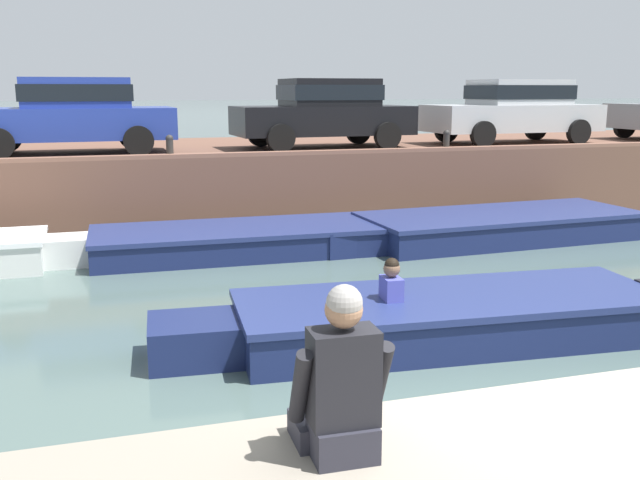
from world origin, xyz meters
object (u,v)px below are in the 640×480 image
object	(u,v)px
mooring_bollard_east	(446,139)
bottle_drink	(371,431)
car_centre_black	(325,110)
boat_moored_central_navy	(253,239)
car_left_inner_blue	(72,112)
boat_moored_east_navy	(488,227)
motorboat_passing	(431,318)
person_seated_left	(341,389)
mooring_bollard_mid	(170,145)
car_right_inner_silver	(515,109)

from	to	relation	value
mooring_bollard_east	bottle_drink	world-z (taller)	mooring_bollard_east
car_centre_black	mooring_bollard_east	world-z (taller)	car_centre_black
boat_moored_central_navy	car_left_inner_blue	bearing A→B (deg)	132.49
boat_moored_east_navy	motorboat_passing	xyz separation A→B (m)	(-3.54, -4.87, 0.00)
motorboat_passing	mooring_bollard_east	size ratio (longest dim) A/B	13.76
boat_moored_central_navy	person_seated_left	bearing A→B (deg)	-98.42
motorboat_passing	mooring_bollard_mid	xyz separation A→B (m)	(-2.30, 6.99, 1.54)
car_centre_black	mooring_bollard_mid	xyz separation A→B (m)	(-3.61, -1.44, -0.61)
car_left_inner_blue	car_right_inner_silver	bearing A→B (deg)	0.01
motorboat_passing	mooring_bollard_mid	world-z (taller)	mooring_bollard_mid
boat_moored_central_navy	car_right_inner_silver	bearing A→B (deg)	24.52
motorboat_passing	car_centre_black	size ratio (longest dim) A/B	1.52
mooring_bollard_east	bottle_drink	xyz separation A→B (m)	(-5.85, -10.79, -0.78)
person_seated_left	motorboat_passing	bearing A→B (deg)	57.96
boat_moored_central_navy	person_seated_left	size ratio (longest dim) A/B	6.34
boat_moored_east_navy	boat_moored_central_navy	bearing A→B (deg)	176.93
car_centre_black	car_right_inner_silver	distance (m)	4.88
car_right_inner_silver	boat_moored_east_navy	bearing A→B (deg)	-126.74
mooring_bollard_mid	mooring_bollard_east	size ratio (longest dim) A/B	1.00
boat_moored_east_navy	car_centre_black	world-z (taller)	car_centre_black
bottle_drink	motorboat_passing	bearing A→B (deg)	59.84
motorboat_passing	mooring_bollard_mid	size ratio (longest dim) A/B	13.76
boat_moored_east_navy	car_right_inner_silver	xyz separation A→B (m)	(2.66, 3.56, 2.16)
mooring_bollard_mid	mooring_bollard_east	bearing A→B (deg)	0.00
mooring_bollard_east	boat_moored_central_navy	bearing A→B (deg)	-158.34
mooring_bollard_mid	boat_moored_east_navy	bearing A→B (deg)	-19.96
car_centre_black	bottle_drink	xyz separation A→B (m)	(-3.52, -12.23, -1.39)
car_centre_black	bottle_drink	size ratio (longest dim) A/B	19.79
car_right_inner_silver	mooring_bollard_mid	bearing A→B (deg)	-170.35
person_seated_left	car_centre_black	bearing A→B (deg)	73.17
motorboat_passing	boat_moored_central_navy	bearing A→B (deg)	101.83
mooring_bollard_east	person_seated_left	xyz separation A→B (m)	(-6.04, -10.81, -0.51)
boat_moored_central_navy	mooring_bollard_mid	size ratio (longest dim) A/B	13.76
car_right_inner_silver	bottle_drink	size ratio (longest dim) A/B	21.38
motorboat_passing	bottle_drink	xyz separation A→B (m)	(-2.21, -3.80, 0.76)
car_left_inner_blue	car_right_inner_silver	world-z (taller)	same
mooring_bollard_mid	bottle_drink	world-z (taller)	mooring_bollard_mid
mooring_bollard_mid	person_seated_left	size ratio (longest dim) A/B	0.46
car_left_inner_blue	car_centre_black	size ratio (longest dim) A/B	1.04
car_right_inner_silver	car_centre_black	bearing A→B (deg)	-180.00
motorboat_passing	bottle_drink	distance (m)	4.46
car_right_inner_silver	mooring_bollard_east	distance (m)	3.00
motorboat_passing	mooring_bollard_east	bearing A→B (deg)	62.46
person_seated_left	mooring_bollard_east	bearing A→B (deg)	60.82
boat_moored_east_navy	car_left_inner_blue	size ratio (longest dim) A/B	1.56
mooring_bollard_east	person_seated_left	size ratio (longest dim) A/B	0.46
boat_moored_east_navy	car_right_inner_silver	bearing A→B (deg)	53.26
boat_moored_central_navy	car_centre_black	xyz separation A→B (m)	(2.39, 3.32, 2.18)
mooring_bollard_mid	mooring_bollard_east	xyz separation A→B (m)	(5.94, 0.00, 0.00)
person_seated_left	bottle_drink	size ratio (longest dim) A/B	4.73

